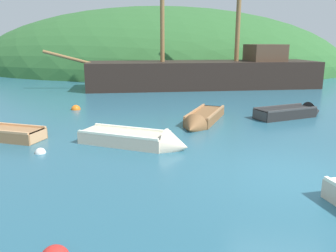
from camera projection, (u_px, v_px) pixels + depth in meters
name	position (u px, v px, depth m)	size (l,w,h in m)	color
ground_plane	(288.00, 177.00, 7.92)	(120.00, 120.00, 0.00)	#285B70
shore_hill	(154.00, 69.00, 38.80)	(40.38, 27.02, 13.37)	#2D602D
sailing_ship	(205.00, 78.00, 23.10)	(17.63, 8.08, 10.59)	black
rowboat_portside	(139.00, 142.00, 10.26)	(3.50, 1.63, 0.97)	beige
rowboat_center	(202.00, 120.00, 13.09)	(1.53, 3.65, 0.89)	brown
rowboat_outer_right	(293.00, 114.00, 14.18)	(3.14, 2.53, 0.87)	black
buoy_orange	(76.00, 110.00, 15.73)	(0.43, 0.43, 0.43)	orange
buoy_white	(40.00, 153.00, 9.61)	(0.30, 0.30, 0.30)	white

